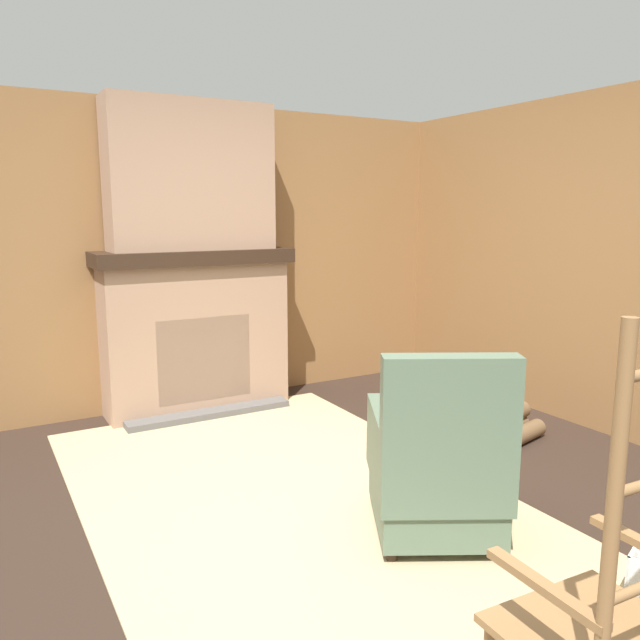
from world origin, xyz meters
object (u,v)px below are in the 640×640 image
Objects in this scene: armchair at (436,469)px; storage_case at (248,239)px; oil_lamp_vase at (163,240)px; decorative_plate_on_mantel at (203,234)px; rocking_chair at (608,640)px; firewood_stack at (509,425)px.

storage_case reaches higher than armchair.
oil_lamp_vase is (-2.57, -0.57, 1.02)m from armchair.
decorative_plate_on_mantel reaches higher than armchair.
armchair is at bearing 12.59° from oil_lamp_vase.
rocking_chair is 5.48× the size of decorative_plate_on_mantel.
decorative_plate_on_mantel reaches higher than firewood_stack.
oil_lamp_vase reaches higher than rocking_chair.
oil_lamp_vase is at bearing 3.92° from rocking_chair.
oil_lamp_vase is at bearing 41.19° from armchair.
armchair is 2.76m from storage_case.
armchair is at bearing -59.30° from firewood_stack.
oil_lamp_vase is 1.00× the size of storage_case.
rocking_chair is at bearing -41.44° from firewood_stack.
storage_case is at bearing 89.99° from oil_lamp_vase.
rocking_chair is (1.28, -0.49, 0.09)m from armchair.
oil_lamp_vase is at bearing -86.51° from decorative_plate_on_mantel.
rocking_chair is at bearing -9.15° from storage_case.
decorative_plate_on_mantel reaches higher than storage_case.
firewood_stack is at bearing 34.59° from storage_case.
firewood_stack is 2.74m from decorative_plate_on_mantel.
decorative_plate_on_mantel is (-3.87, 0.24, 0.97)m from rocking_chair.
storage_case is 0.38m from decorative_plate_on_mantel.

